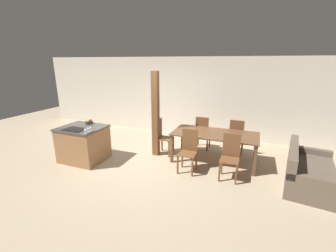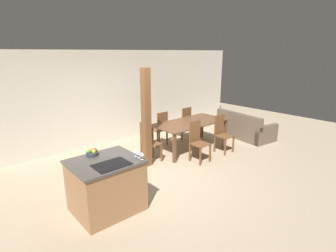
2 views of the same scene
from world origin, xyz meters
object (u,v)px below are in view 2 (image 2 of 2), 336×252
dining_chair_head_end (149,142)px  fruit_bowl (92,152)px  kitchen_island (106,185)px  wine_glass_far (136,151)px  wine_glass_near (142,154)px  dining_chair_near_left (198,141)px  timber_post (146,119)px  dining_chair_far_right (184,122)px  dining_chair_near_right (222,133)px  dining_chair_far_left (160,128)px  couch (244,129)px  wine_glass_middle (139,152)px  dining_table (190,125)px

dining_chair_head_end → fruit_bowl: bearing=114.2°
kitchen_island → wine_glass_far: 0.77m
wine_glass_near → dining_chair_near_left: 2.47m
fruit_bowl → timber_post: 1.82m
wine_glass_near → dining_chair_far_right: 4.00m
wine_glass_far → timber_post: timber_post is taller
kitchen_island → dining_chair_far_right: 4.17m
dining_chair_near_right → dining_chair_far_left: same height
wine_glass_far → couch: bearing=11.3°
dining_chair_far_right → dining_chair_head_end: bearing=20.8°
wine_glass_far → couch: size_ratio=0.07×
wine_glass_middle → dining_chair_near_left: 2.44m
kitchen_island → dining_chair_near_right: dining_chair_near_right is taller
wine_glass_middle → kitchen_island: bearing=147.3°
dining_chair_near_left → dining_chair_near_right: same height
dining_chair_head_end → wine_glass_far: bearing=136.7°
dining_chair_near_left → couch: dining_chair_near_left is taller
fruit_bowl → wine_glass_near: size_ratio=1.54×
dining_chair_near_right → dining_chair_far_left: (-0.97, 1.47, 0.00)m
dining_chair_head_end → couch: 3.56m
dining_chair_near_right → couch: size_ratio=0.55×
dining_chair_near_right → timber_post: size_ratio=0.44×
timber_post → wine_glass_middle: bearing=-130.7°
wine_glass_middle → dining_chair_far_right: wine_glass_middle is taller
kitchen_island → fruit_bowl: bearing=97.7°
timber_post → dining_chair_head_end: bearing=41.2°
couch → fruit_bowl: bearing=102.3°
wine_glass_middle → couch: bearing=12.3°
wine_glass_near → dining_chair_far_right: size_ratio=0.14×
kitchen_island → dining_chair_near_right: 3.74m
dining_table → dining_chair_far_left: dining_chair_far_left is taller
dining_chair_near_right → couch: (1.59, 0.32, -0.25)m
kitchen_island → dining_table: kitchen_island is taller
dining_chair_near_left → timber_post: size_ratio=0.44×
dining_chair_far_left → timber_post: bearing=37.7°
wine_glass_near → dining_chair_near_left: (2.27, 0.83, -0.50)m
fruit_bowl → dining_chair_near_left: 2.83m
dining_chair_near_right → dining_chair_head_end: (-1.94, 0.74, 0.00)m
dining_chair_near_right → couch: 1.64m
dining_chair_near_left → timber_post: 1.42m
fruit_bowl → dining_chair_near_right: fruit_bowl is taller
wine_glass_near → dining_chair_far_right: bearing=35.4°
wine_glass_far → timber_post: 1.70m
kitchen_island → dining_table: (3.23, 1.16, 0.23)m
wine_glass_far → dining_table: wine_glass_far is taller
wine_glass_middle → dining_table: size_ratio=0.06×
dining_chair_far_left → wine_glass_far: bearing=43.0°
dining_chair_far_right → timber_post: 2.35m
dining_chair_near_left → dining_table: bearing=56.7°
fruit_bowl → timber_post: size_ratio=0.09×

